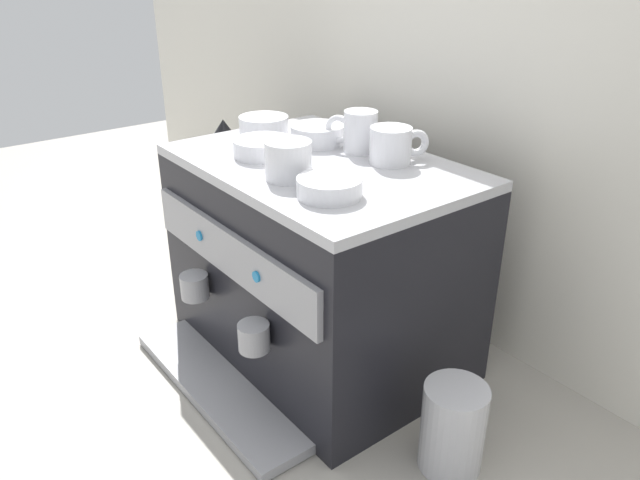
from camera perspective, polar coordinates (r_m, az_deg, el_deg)
ground_plane at (r=1.37m, az=-0.00°, el=-9.82°), size 4.00×4.00×0.00m
tiled_backsplash_wall at (r=1.38m, az=10.84°, el=10.97°), size 2.80×0.03×0.91m
espresso_machine at (r=1.26m, az=-0.17°, el=-2.06°), size 0.58×0.51×0.43m
ceramic_cup_0 at (r=1.17m, az=6.73°, el=8.70°), size 0.08×0.11×0.07m
ceramic_cup_1 at (r=1.23m, az=3.60°, el=9.98°), size 0.10×0.07×0.08m
ceramic_cup_2 at (r=1.08m, az=-2.88°, el=7.46°), size 0.10×0.11×0.07m
ceramic_bowl_0 at (r=1.28m, az=-0.24°, el=9.69°), size 0.11×0.11×0.04m
ceramic_bowl_1 at (r=1.21m, az=-5.29°, el=8.48°), size 0.11×0.11×0.03m
ceramic_bowl_2 at (r=1.00m, az=0.88°, el=4.88°), size 0.11×0.11×0.03m
ceramic_bowl_3 at (r=1.33m, az=-5.21°, el=10.35°), size 0.10×0.10×0.04m
coffee_grinder at (r=1.66m, az=-8.51°, el=4.43°), size 0.16×0.16×0.40m
milk_pitcher at (r=1.08m, az=12.17°, el=-16.58°), size 0.11×0.11×0.16m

